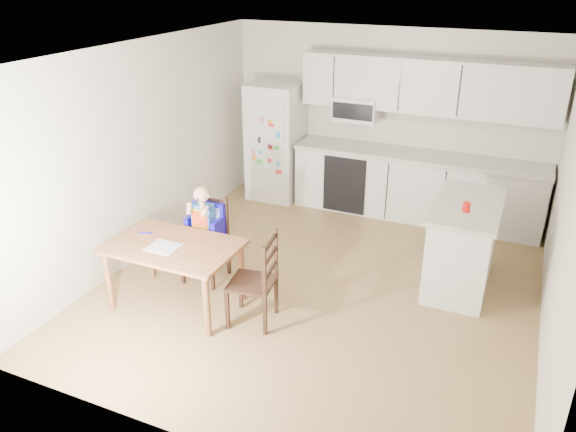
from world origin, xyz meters
The scene contains 10 objects.
room centered at (0.00, 0.48, 1.25)m, with size 4.52×5.01×2.51m.
refrigerator centered at (-1.55, 2.15, 0.85)m, with size 0.72×0.70×1.70m, color silver.
kitchen_run centered at (0.50, 2.24, 0.88)m, with size 3.37×0.62×2.15m.
kitchen_island centered at (1.38, 0.62, 0.48)m, with size 0.68×1.30×0.96m.
red_cup centered at (1.38, 0.41, 1.01)m, with size 0.08×0.08×0.10m, color red.
dining_table centered at (-1.23, -0.99, 0.60)m, with size 1.30×0.84×0.70m.
napkin centered at (-1.28, -1.08, 0.70)m, with size 0.30×0.26×0.01m, color #A7A7AC.
toddler_spoon centered at (-1.65, -0.90, 0.71)m, with size 0.02×0.02×0.12m, color #160EAE.
chair_booster centered at (-1.23, -0.38, 0.67)m, with size 0.43×0.43×1.11m.
chair_side centered at (-0.29, -0.93, 0.54)m, with size 0.48×0.48×0.95m.
Camera 1 is at (1.82, -5.08, 3.28)m, focal length 35.00 mm.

